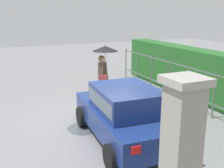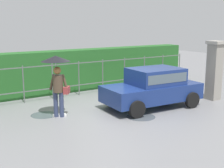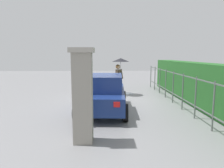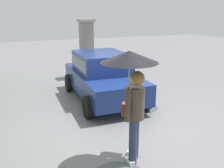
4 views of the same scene
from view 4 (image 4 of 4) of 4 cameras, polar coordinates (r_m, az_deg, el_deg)
name	(u,v)px [view 4 (image 4 of 4)]	position (r m, az deg, el deg)	size (l,w,h in m)	color
ground_plane	(117,118)	(6.66, 1.06, -7.75)	(40.00, 40.00, 0.00)	slate
car	(102,74)	(7.88, -2.23, 2.20)	(3.82, 2.03, 1.48)	navy
pedestrian	(132,82)	(4.29, 4.50, 0.36)	(0.97, 0.97, 2.08)	#2D3856
gate_pillar	(87,48)	(10.61, -5.77, 8.11)	(0.60, 0.60, 2.42)	gray
puddle_near	(141,107)	(7.44, 6.58, -5.23)	(0.99, 0.99, 0.00)	#4C545B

